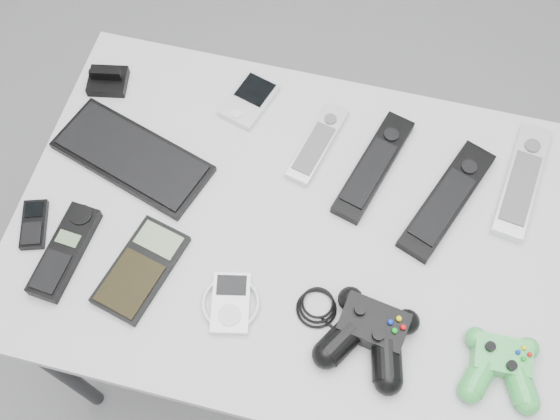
% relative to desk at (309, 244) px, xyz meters
% --- Properties ---
extents(floor, '(3.50, 3.50, 0.00)m').
position_rel_desk_xyz_m(floor, '(0.01, 0.10, -0.64)').
color(floor, slate).
rests_on(floor, ground).
extents(desk, '(1.04, 0.67, 0.70)m').
position_rel_desk_xyz_m(desk, '(0.00, 0.00, 0.00)').
color(desk, '#A4A4A6').
rests_on(desk, floor).
extents(pda_keyboard, '(0.32, 0.21, 0.02)m').
position_rel_desk_xyz_m(pda_keyboard, '(-0.35, 0.06, 0.07)').
color(pda_keyboard, black).
rests_on(pda_keyboard, desk).
extents(dock_bracket, '(0.08, 0.08, 0.04)m').
position_rel_desk_xyz_m(dock_bracket, '(-0.46, 0.21, 0.08)').
color(dock_bracket, black).
rests_on(dock_bracket, desk).
extents(pda, '(0.10, 0.13, 0.02)m').
position_rel_desk_xyz_m(pda, '(-0.18, 0.24, 0.07)').
color(pda, silver).
rests_on(pda, desk).
extents(remote_silver_a, '(0.09, 0.19, 0.02)m').
position_rel_desk_xyz_m(remote_silver_a, '(-0.03, 0.17, 0.07)').
color(remote_silver_a, silver).
rests_on(remote_silver_a, desk).
extents(remote_black_a, '(0.12, 0.24, 0.02)m').
position_rel_desk_xyz_m(remote_black_a, '(0.08, 0.15, 0.07)').
color(remote_black_a, black).
rests_on(remote_black_a, desk).
extents(remote_black_b, '(0.15, 0.26, 0.02)m').
position_rel_desk_xyz_m(remote_black_b, '(0.22, 0.11, 0.07)').
color(remote_black_b, black).
rests_on(remote_black_b, desk).
extents(remote_silver_b, '(0.09, 0.25, 0.02)m').
position_rel_desk_xyz_m(remote_silver_b, '(0.35, 0.18, 0.07)').
color(remote_silver_b, silver).
rests_on(remote_silver_b, desk).
extents(mobile_phone, '(0.07, 0.10, 0.02)m').
position_rel_desk_xyz_m(mobile_phone, '(-0.47, -0.11, 0.07)').
color(mobile_phone, black).
rests_on(mobile_phone, desk).
extents(cordless_handset, '(0.07, 0.18, 0.03)m').
position_rel_desk_xyz_m(cordless_handset, '(-0.40, -0.15, 0.07)').
color(cordless_handset, black).
rests_on(cordless_handset, desk).
extents(calculator, '(0.13, 0.19, 0.02)m').
position_rel_desk_xyz_m(calculator, '(-0.26, -0.14, 0.07)').
color(calculator, black).
rests_on(calculator, desk).
extents(mp3_player, '(0.12, 0.12, 0.02)m').
position_rel_desk_xyz_m(mp3_player, '(-0.10, -0.17, 0.07)').
color(mp3_player, white).
rests_on(mp3_player, desk).
extents(controller_black, '(0.28, 0.20, 0.05)m').
position_rel_desk_xyz_m(controller_black, '(0.13, -0.16, 0.09)').
color(controller_black, black).
rests_on(controller_black, desk).
extents(controller_green, '(0.13, 0.14, 0.04)m').
position_rel_desk_xyz_m(controller_green, '(0.34, -0.16, 0.08)').
color(controller_green, '#25892B').
rests_on(controller_green, desk).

